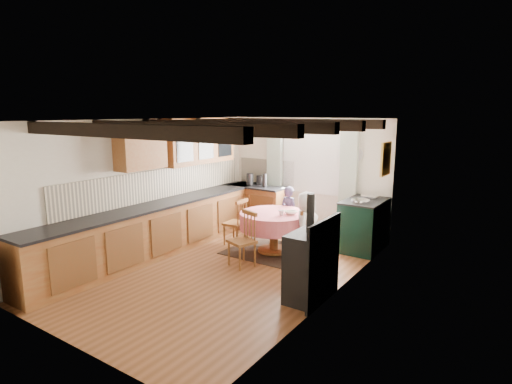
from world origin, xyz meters
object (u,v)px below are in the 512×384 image
Objects in this scene: chair_left at (235,222)px; child_far at (289,214)px; chair_right at (313,236)px; chair_near at (242,239)px; cast_iron_stove at (310,248)px; cup at (281,213)px; dining_table at (274,233)px; child_right at (306,227)px; aga_range at (364,224)px.

chair_left is 0.82× the size of child_far.
chair_left is at bearing 80.73° from chair_right.
chair_near is at bearing 104.21° from child_far.
cup is at bearing 133.11° from cast_iron_stove.
chair_right reaches higher than dining_table.
chair_near is 0.63× the size of cast_iron_stove.
chair_right is 1.21m from child_far.
chair_left is 1.00× the size of chair_right.
chair_left is 9.09× the size of cup.
dining_table is 0.88m from chair_near.
cast_iron_stove reaches higher than chair_left.
chair_right is at bearing 63.05° from chair_near.
dining_table is 0.73m from child_right.
child_far reaches higher than chair_right.
cast_iron_stove is (1.39, -1.37, 0.36)m from dining_table.
child_far is 11.12× the size of cup.
child_far is at bearing 110.44° from cup.
child_right is (0.68, -0.07, 0.24)m from dining_table.
aga_range is at bearing -32.33° from chair_right.
child_right is (1.55, -0.06, 0.16)m from chair_left.
chair_left is 1.13m from cup.
aga_range is 0.85× the size of child_right.
chair_near is 0.89m from cup.
child_right is (0.80, -0.83, 0.06)m from child_far.
chair_left is at bearing 76.84° from child_right.
child_right is (-0.71, 1.30, -0.13)m from cast_iron_stove.
child_far is at bearing 110.09° from chair_near.
cast_iron_stove is at bearing 138.44° from child_far.
chair_left is 1.56m from child_right.
cast_iron_stove is at bearing 0.60° from chair_near.
child_far reaches higher than cup.
child_far is (-1.40, -0.32, 0.07)m from aga_range.
chair_left reaches higher than cup.
chair_near is 1.58m from cast_iron_stove.
child_right is at bearing 65.49° from chair_near.
chair_right is (1.67, -0.02, 0.00)m from chair_left.
child_right is at bearing 102.73° from chair_right.
cast_iron_stove is (0.59, -1.35, 0.28)m from chair_right.
chair_near is (-0.09, -0.88, 0.09)m from dining_table.
chair_left is at bearing 150.93° from chair_near.
child_far reaches higher than aga_range.
aga_range is at bearing 40.14° from dining_table.
cup is at bearing 83.24° from chair_left.
aga_range is (0.48, 1.10, 0.03)m from chair_right.
cast_iron_stove reaches higher than chair_right.
cast_iron_stove is 1.21× the size of child_right.
child_far is at bearing 98.76° from dining_table.
child_right reaches higher than chair_right.
chair_near is 1.64m from child_far.
aga_range is 0.94× the size of child_far.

